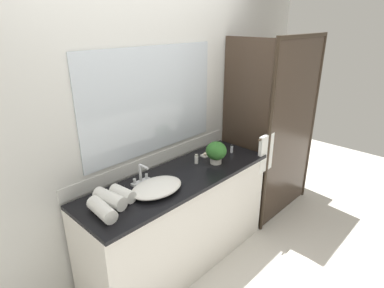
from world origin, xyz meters
TOP-DOWN VIEW (x-y plane):
  - ground_plane at (0.00, 0.00)m, footprint 8.00×8.00m
  - wall_back_with_mirror at (0.00, 0.34)m, footprint 4.40×0.06m
  - vanity_cabinet at (0.00, 0.01)m, footprint 1.80×0.58m
  - shower_enclosure at (1.27, -0.19)m, footprint 1.20×0.59m
  - sink_basin at (-0.29, -0.05)m, footprint 0.43×0.30m
  - faucet at (-0.29, 0.14)m, footprint 0.17×0.12m
  - potted_plant at (0.41, -0.05)m, footprint 0.19×0.19m
  - soap_dish at (0.48, 0.12)m, footprint 0.10×0.07m
  - amenity_bottle_conditioner at (0.71, -0.01)m, footprint 0.03×0.03m
  - amenity_bottle_shampoo at (0.29, 0.07)m, footprint 0.03×0.03m
  - rolled_towel_near_edge at (-0.76, -0.04)m, footprint 0.12×0.26m
  - rolled_towel_middle at (-0.65, 0.04)m, footprint 0.14×0.27m
  - rolled_towel_far_edge at (-0.54, 0.04)m, footprint 0.11×0.21m

SIDE VIEW (x-z plane):
  - ground_plane at x=0.00m, z-range 0.00..0.00m
  - vanity_cabinet at x=0.00m, z-range 0.00..0.90m
  - soap_dish at x=0.48m, z-range 0.90..0.93m
  - sink_basin at x=-0.29m, z-range 0.90..0.97m
  - amenity_bottle_conditioner at x=0.71m, z-range 0.90..0.98m
  - amenity_bottle_shampoo at x=0.29m, z-range 0.90..0.99m
  - rolled_towel_far_edge at x=-0.54m, z-range 0.90..0.99m
  - rolled_towel_near_edge at x=-0.76m, z-range 0.90..1.00m
  - rolled_towel_middle at x=-0.65m, z-range 0.90..1.00m
  - faucet at x=-0.29m, z-range 0.87..1.04m
  - potted_plant at x=0.41m, z-range 0.91..1.12m
  - shower_enclosure at x=1.27m, z-range 0.02..2.02m
  - wall_back_with_mirror at x=0.00m, z-range 0.00..2.60m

